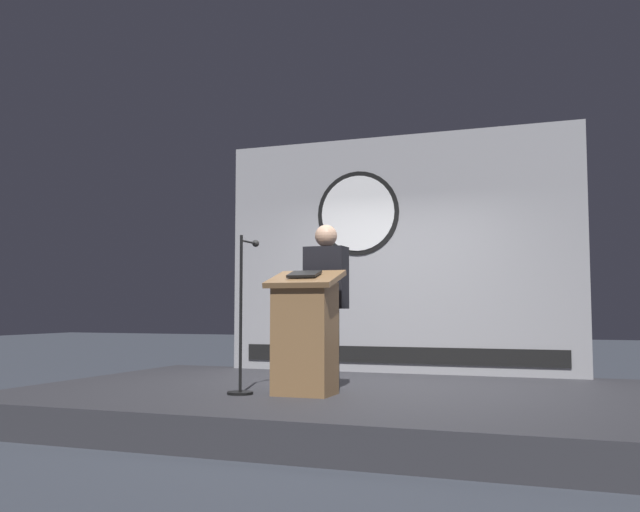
{
  "coord_description": "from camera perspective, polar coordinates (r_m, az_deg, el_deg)",
  "views": [
    {
      "loc": [
        2.04,
        -6.51,
        1.08
      ],
      "look_at": [
        -0.28,
        -0.17,
        1.59
      ],
      "focal_mm": 39.06,
      "sensor_mm": 36.0,
      "label": 1
    }
  ],
  "objects": [
    {
      "name": "speaker_person",
      "position": [
        6.81,
        0.5,
        -4.02
      ],
      "size": [
        0.4,
        0.26,
        1.61
      ],
      "color": "black",
      "rests_on": "stage_platform"
    },
    {
      "name": "microphone_stand",
      "position": [
        6.52,
        -6.36,
        -6.73
      ],
      "size": [
        0.24,
        0.46,
        1.46
      ],
      "color": "black",
      "rests_on": "stage_platform"
    },
    {
      "name": "podium",
      "position": [
        6.38,
        -1.24,
        -6.39
      ],
      "size": [
        0.64,
        0.5,
        1.14
      ],
      "color": "olive",
      "rests_on": "stage_platform"
    },
    {
      "name": "ground_plane",
      "position": [
        6.91,
        2.74,
        -13.34
      ],
      "size": [
        40.0,
        40.0,
        0.0
      ],
      "primitive_type": "plane",
      "color": "#383D47"
    },
    {
      "name": "stage_platform",
      "position": [
        6.89,
        2.74,
        -12.11
      ],
      "size": [
        6.4,
        4.0,
        0.3
      ],
      "primitive_type": "cube",
      "color": "#333338",
      "rests_on": "ground"
    },
    {
      "name": "banner_display",
      "position": [
        8.64,
        6.28,
        0.22
      ],
      "size": [
        4.43,
        0.12,
        2.93
      ],
      "color": "#9E9EA3",
      "rests_on": "stage_platform"
    }
  ]
}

